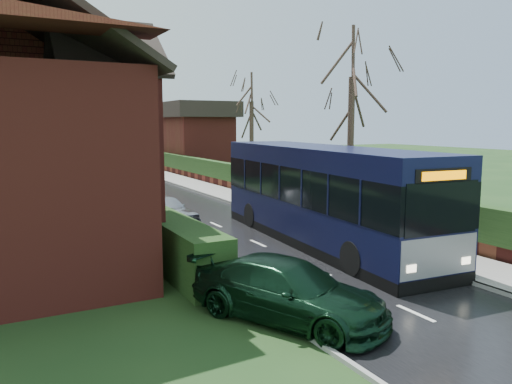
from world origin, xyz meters
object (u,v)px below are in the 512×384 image
car_green (288,291)px  bus_stop_sign (299,184)px  bus (323,196)px  car_silver (163,210)px

car_green → bus_stop_sign: (6.10, 8.90, 1.20)m
car_green → bus: bearing=21.9°
car_silver → car_green: size_ratio=0.84×
car_silver → bus_stop_sign: (5.28, -3.04, 1.21)m
car_silver → car_green: 11.97m
bus → car_silver: bus is taller
car_green → bus_stop_sign: 10.86m
bus → car_green: (-5.10, -5.73, -1.13)m
car_silver → car_green: car_green is taller
car_silver → car_green: bearing=-107.7°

